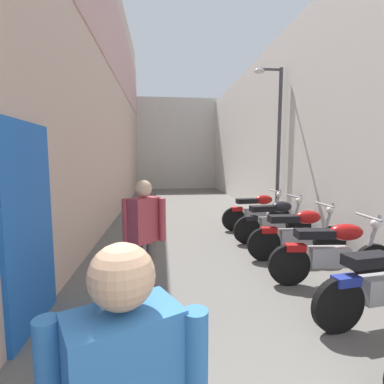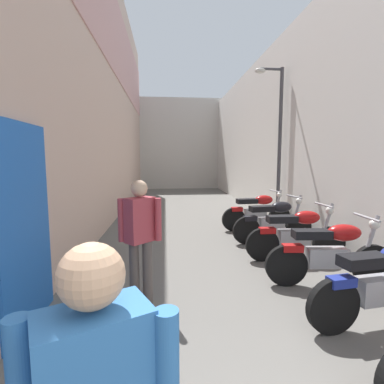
{
  "view_description": "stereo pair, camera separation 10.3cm",
  "coord_description": "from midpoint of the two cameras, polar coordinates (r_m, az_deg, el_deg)",
  "views": [
    {
      "loc": [
        -0.99,
        0.28,
        1.81
      ],
      "look_at": [
        -0.23,
        7.34,
        1.0
      ],
      "focal_mm": 26.82,
      "sensor_mm": 36.0,
      "label": 1
    },
    {
      "loc": [
        -0.89,
        0.27,
        1.81
      ],
      "look_at": [
        -0.23,
        7.34,
        1.0
      ],
      "focal_mm": 26.82,
      "sensor_mm": 36.0,
      "label": 2
    }
  ],
  "objects": [
    {
      "name": "ground_plane",
      "position": [
        7.04,
        1.72,
        -8.42
      ],
      "size": [
        34.02,
        34.02,
        0.0
      ],
      "primitive_type": "plane",
      "color": "#66635E"
    },
    {
      "name": "building_left",
      "position": [
        9.12,
        -17.51,
        19.93
      ],
      "size": [
        0.45,
        18.02,
        7.88
      ],
      "color": "beige",
      "rests_on": "ground"
    },
    {
      "name": "building_right",
      "position": [
        9.47,
        16.14,
        11.38
      ],
      "size": [
        0.45,
        18.02,
        5.32
      ],
      "color": "silver",
      "rests_on": "ground"
    },
    {
      "name": "building_far_end",
      "position": [
        18.8,
        -3.35,
        9.4
      ],
      "size": [
        7.8,
        2.0,
        5.53
      ],
      "primitive_type": "cube",
      "color": "beige",
      "rests_on": "ground"
    },
    {
      "name": "motorcycle_fourth",
      "position": [
        4.65,
        25.69,
        -10.56
      ],
      "size": [
        1.85,
        0.58,
        1.04
      ],
      "color": "black",
      "rests_on": "ground"
    },
    {
      "name": "motorcycle_fifth",
      "position": [
        5.55,
        19.85,
        -7.58
      ],
      "size": [
        1.85,
        0.58,
        1.04
      ],
      "color": "black",
      "rests_on": "ground"
    },
    {
      "name": "motorcycle_sixth",
      "position": [
        6.54,
        15.56,
        -5.32
      ],
      "size": [
        1.85,
        0.58,
        1.04
      ],
      "color": "black",
      "rests_on": "ground"
    },
    {
      "name": "motorcycle_seventh",
      "position": [
        7.57,
        12.43,
        -3.64
      ],
      "size": [
        1.85,
        0.58,
        1.04
      ],
      "color": "black",
      "rests_on": "ground"
    },
    {
      "name": "pedestrian_mid_alley",
      "position": [
        3.56,
        -10.27,
        -8.22
      ],
      "size": [
        0.52,
        0.38,
        1.57
      ],
      "color": "#564C47",
      "rests_on": "ground"
    },
    {
      "name": "street_lamp",
      "position": [
        8.32,
        15.97,
        11.09
      ],
      "size": [
        0.79,
        0.18,
        4.25
      ],
      "color": "#47474C",
      "rests_on": "ground"
    }
  ]
}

